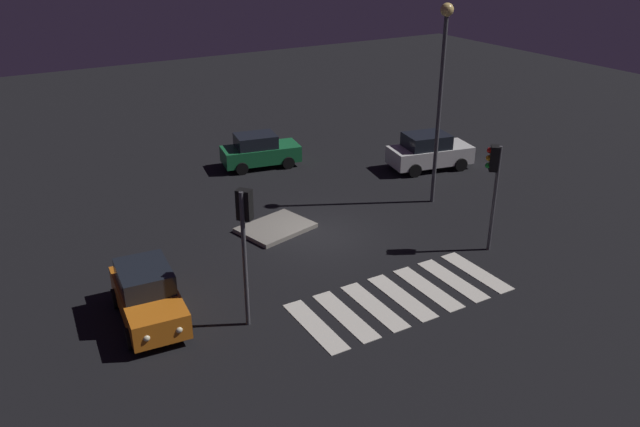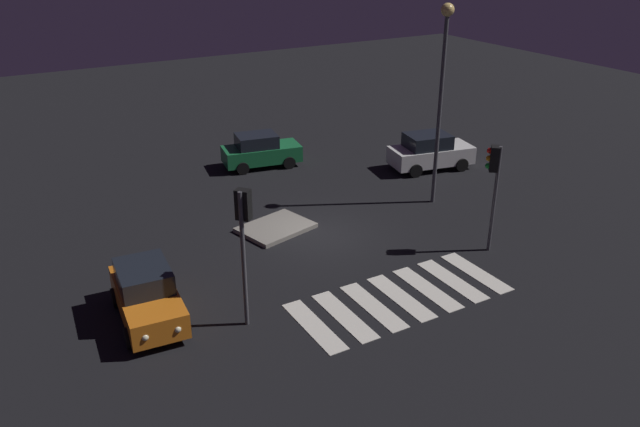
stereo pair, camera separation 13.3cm
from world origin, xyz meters
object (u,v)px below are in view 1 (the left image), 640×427
object	(u,v)px
street_lamp	(442,74)
car_white	(429,151)
traffic_island	(276,228)
traffic_light_south	(245,225)
car_green	(260,151)
car_orange	(148,295)
traffic_light_east	(494,172)

from	to	relation	value
street_lamp	car_white	bearing A→B (deg)	53.17
traffic_island	traffic_light_south	world-z (taller)	traffic_light_south
traffic_island	traffic_light_south	bearing A→B (deg)	-123.60
car_green	car_orange	size ratio (longest dim) A/B	1.01
traffic_light_south	street_lamp	size ratio (longest dim) A/B	0.52
car_orange	street_lamp	bearing A→B (deg)	106.25
traffic_light_east	traffic_light_south	distance (m)	10.18
traffic_island	car_white	world-z (taller)	car_white
traffic_light_east	traffic_light_south	world-z (taller)	traffic_light_south
traffic_light_east	street_lamp	distance (m)	5.65
car_orange	traffic_light_south	xyz separation A→B (m)	(2.74, -1.83, 2.60)
car_green	street_lamp	xyz separation A→B (m)	(4.89, -8.35, 5.04)
traffic_island	car_white	size ratio (longest dim) A/B	0.73
traffic_light_south	traffic_light_east	bearing A→B (deg)	-40.23
car_green	street_lamp	world-z (taller)	street_lamp
traffic_island	car_orange	distance (m)	7.64
car_orange	car_white	bearing A→B (deg)	115.71
car_orange	street_lamp	xyz separation A→B (m)	(14.20, 2.93, 5.03)
car_white	traffic_light_south	distance (m)	16.63
car_white	street_lamp	world-z (taller)	street_lamp
car_orange	traffic_light_east	xyz separation A→B (m)	(12.91, -1.89, 2.37)
traffic_light_east	street_lamp	xyz separation A→B (m)	(1.29, 4.82, 2.66)
car_green	car_white	distance (m)	8.95
traffic_island	car_orange	world-z (taller)	car_orange
car_white	street_lamp	size ratio (longest dim) A/B	0.52
traffic_island	traffic_light_east	world-z (taller)	traffic_light_east
car_green	car_orange	xyz separation A→B (m)	(-9.31, -11.28, 0.01)
car_orange	traffic_light_south	world-z (taller)	traffic_light_south
car_green	street_lamp	size ratio (longest dim) A/B	0.48
car_green	traffic_light_south	world-z (taller)	traffic_light_south
car_white	traffic_island	bearing A→B (deg)	-154.93
car_orange	traffic_light_south	distance (m)	4.20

